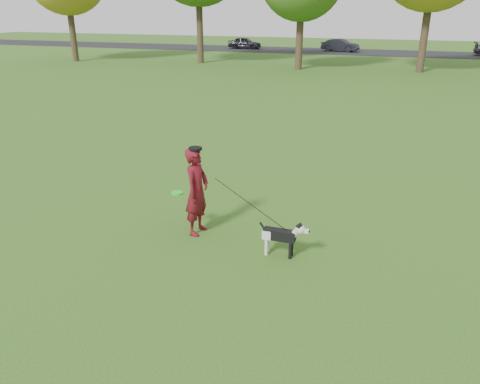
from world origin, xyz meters
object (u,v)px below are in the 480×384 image
(car_mid, at_px, (340,45))
(man, at_px, (197,191))
(dog, at_px, (283,234))
(car_left, at_px, (245,43))

(car_mid, bearing_deg, man, -164.31)
(man, xyz_separation_m, dog, (1.78, -0.38, -0.44))
(man, bearing_deg, dog, -98.40)
(man, distance_m, dog, 1.88)
(dog, bearing_deg, car_mid, 95.89)
(car_left, xyz_separation_m, car_mid, (9.65, 0.00, 0.01))
(dog, distance_m, car_left, 42.71)
(dog, xyz_separation_m, car_left, (-13.82, 40.42, 0.17))
(man, xyz_separation_m, car_left, (-12.04, 40.03, -0.26))
(car_left, relative_size, car_mid, 0.95)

